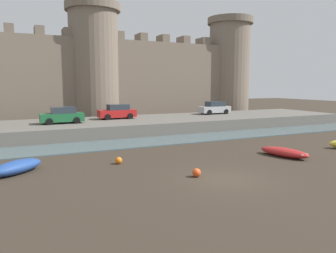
# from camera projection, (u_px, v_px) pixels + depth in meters

# --- Properties ---
(ground_plane) EXTENTS (160.00, 160.00, 0.00)m
(ground_plane) POSITION_uv_depth(u_px,v_px,m) (225.00, 179.00, 17.74)
(ground_plane) COLOR #382D23
(water_channel) EXTENTS (80.00, 4.50, 0.10)m
(water_channel) POSITION_uv_depth(u_px,v_px,m) (143.00, 142.00, 28.80)
(water_channel) COLOR slate
(water_channel) RESTS_ON ground
(quay_road) EXTENTS (56.07, 10.00, 1.29)m
(quay_road) POSITION_uv_depth(u_px,v_px,m) (119.00, 126.00, 35.22)
(quay_road) COLOR #666059
(quay_road) RESTS_ON ground
(castle) EXTENTS (51.30, 7.23, 18.64)m
(castle) POSITION_uv_depth(u_px,v_px,m) (94.00, 70.00, 44.04)
(castle) COLOR #7A6B5B
(castle) RESTS_ON ground
(rowboat_near_channel_right) EXTENTS (3.39, 3.05, 0.78)m
(rowboat_near_channel_right) POSITION_uv_depth(u_px,v_px,m) (17.00, 167.00, 18.78)
(rowboat_near_channel_right) COLOR #234793
(rowboat_near_channel_right) RESTS_ON ground
(rowboat_midflat_right) EXTENTS (2.11, 3.88, 0.63)m
(rowboat_midflat_right) POSITION_uv_depth(u_px,v_px,m) (284.00, 152.00, 23.25)
(rowboat_midflat_right) COLOR red
(rowboat_midflat_right) RESTS_ON ground
(mooring_buoy_near_shore) EXTENTS (0.48, 0.48, 0.48)m
(mooring_buoy_near_shore) POSITION_uv_depth(u_px,v_px,m) (197.00, 173.00, 18.17)
(mooring_buoy_near_shore) COLOR #E04C1E
(mooring_buoy_near_shore) RESTS_ON ground
(mooring_buoy_mid_mud) EXTENTS (0.45, 0.45, 0.45)m
(mooring_buoy_mid_mud) POSITION_uv_depth(u_px,v_px,m) (119.00, 160.00, 21.13)
(mooring_buoy_mid_mud) COLOR orange
(mooring_buoy_mid_mud) RESTS_ON ground
(car_quay_west) EXTENTS (4.10, 1.89, 1.62)m
(car_quay_west) POSITION_uv_depth(u_px,v_px,m) (62.00, 115.00, 32.17)
(car_quay_west) COLOR #1E6638
(car_quay_west) RESTS_ON quay_road
(car_quay_centre_east) EXTENTS (4.10, 1.89, 1.62)m
(car_quay_centre_east) POSITION_uv_depth(u_px,v_px,m) (215.00, 108.00, 42.41)
(car_quay_centre_east) COLOR #B2B5B7
(car_quay_centre_east) RESTS_ON quay_road
(car_quay_centre_west) EXTENTS (4.10, 1.89, 1.62)m
(car_quay_centre_west) POSITION_uv_depth(u_px,v_px,m) (117.00, 112.00, 36.49)
(car_quay_centre_west) COLOR red
(car_quay_centre_west) RESTS_ON quay_road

